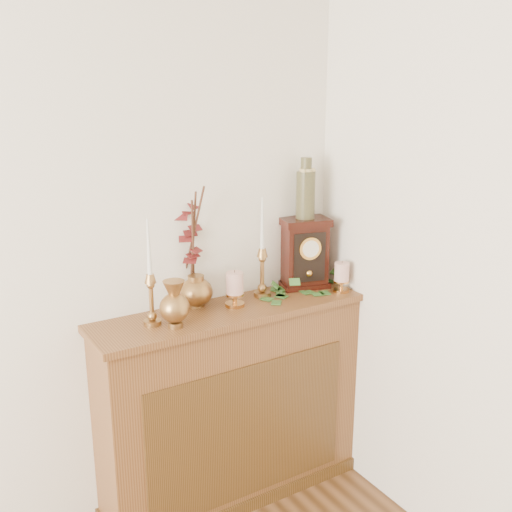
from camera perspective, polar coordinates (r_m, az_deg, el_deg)
console_shelf at (r=2.80m, az=-2.23°, el=-14.42°), size 1.24×0.34×0.93m
candlestick_left at (r=2.40m, az=-9.98°, el=-3.30°), size 0.07×0.07×0.43m
candlestick_center at (r=2.68m, az=0.59°, el=-0.81°), size 0.08×0.08×0.46m
bud_vase at (r=2.38m, az=-7.77°, el=-4.60°), size 0.12×0.12×0.19m
ginger_jar at (r=2.57m, az=-6.21°, el=0.42°), size 0.22×0.23×0.53m
pillar_candle_left at (r=2.58m, az=-2.04°, el=-3.01°), size 0.08×0.08×0.16m
pillar_candle_right at (r=2.79m, az=8.16°, el=-1.85°), size 0.08×0.08×0.15m
ivy_garland at (r=2.80m, az=5.10°, el=-3.12°), size 0.44×0.22×0.09m
mantel_clock at (r=2.82m, az=4.64°, el=0.25°), size 0.25×0.21×0.33m
ceramic_vase at (r=2.76m, az=4.75°, el=6.15°), size 0.09×0.09×0.28m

